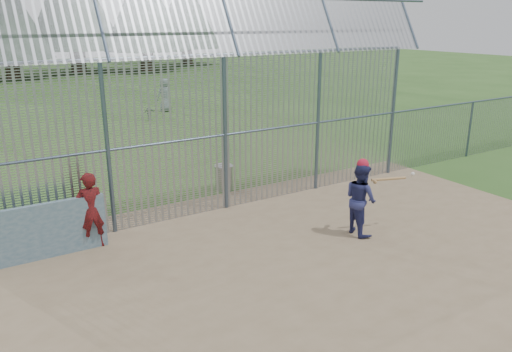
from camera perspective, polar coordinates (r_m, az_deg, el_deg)
ground at (r=10.68m, az=5.71°, el=-9.45°), size 120.00×120.00×0.00m
dirt_infield at (r=10.33m, az=7.41°, el=-10.44°), size 14.00×10.00×0.02m
dugout_wall at (r=11.30m, az=-22.98°, el=-5.81°), size 2.50×0.12×1.20m
batter at (r=11.74m, az=11.86°, el=-2.58°), size 0.73×0.89×1.69m
onlooker at (r=11.37m, az=-18.39°, el=-3.76°), size 0.63×0.43×1.71m
bg_kid_standing at (r=27.74m, az=-10.40°, el=9.12°), size 0.97×0.72×1.80m
bg_kid_seated at (r=25.45m, az=-12.09°, el=7.10°), size 0.48×0.30×0.77m
batting_gear at (r=11.59m, az=12.75°, el=0.96°), size 1.50×0.50×0.60m
trash_can at (r=14.67m, az=-3.70°, el=-0.15°), size 0.56×0.56×0.82m
backstop_fence at (r=13.59m, az=3.36°, el=7.04°), size 20.09×0.81×5.30m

